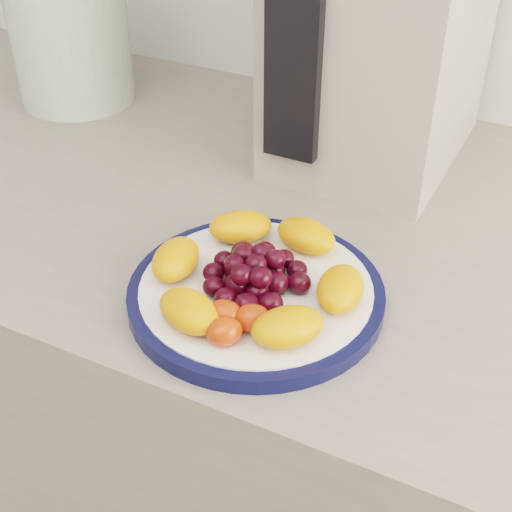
% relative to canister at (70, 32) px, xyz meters
% --- Properties ---
extents(counter, '(3.50, 0.60, 0.90)m').
position_rel_canister_xyz_m(counter, '(0.31, -0.12, -0.54)').
color(counter, gray).
rests_on(counter, floor).
extents(cabinet_face, '(3.48, 0.58, 0.84)m').
position_rel_canister_xyz_m(cabinet_face, '(0.31, -0.12, -0.57)').
color(cabinet_face, '#906F4E').
rests_on(cabinet_face, floor).
extents(plate_rim, '(0.23, 0.23, 0.01)m').
position_rel_canister_xyz_m(plate_rim, '(0.42, -0.29, -0.09)').
color(plate_rim, '#0A0F35').
rests_on(plate_rim, counter).
extents(plate_face, '(0.21, 0.21, 0.02)m').
position_rel_canister_xyz_m(plate_face, '(0.42, -0.29, -0.09)').
color(plate_face, white).
rests_on(plate_face, counter).
extents(canister, '(0.16, 0.16, 0.19)m').
position_rel_canister_xyz_m(canister, '(0.00, 0.00, 0.00)').
color(canister, '#335F10').
rests_on(canister, counter).
extents(appliance_body, '(0.19, 0.27, 0.34)m').
position_rel_canister_xyz_m(appliance_body, '(0.42, 0.04, 0.07)').
color(appliance_body, '#A9A092').
rests_on(appliance_body, counter).
extents(appliance_panel, '(0.06, 0.02, 0.25)m').
position_rel_canister_xyz_m(appliance_panel, '(0.37, -0.10, 0.08)').
color(appliance_panel, black).
rests_on(appliance_panel, appliance_body).
extents(fruit_plate, '(0.20, 0.20, 0.03)m').
position_rel_canister_xyz_m(fruit_plate, '(0.42, -0.29, -0.06)').
color(fruit_plate, orange).
rests_on(fruit_plate, plate_face).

